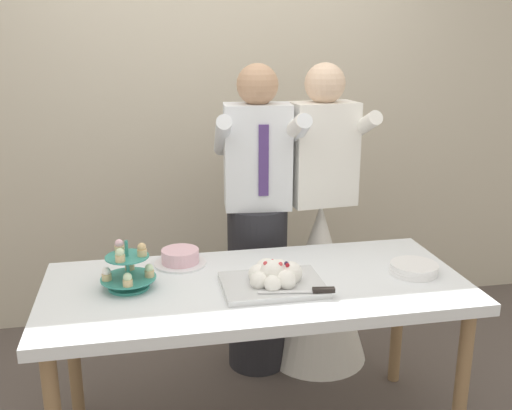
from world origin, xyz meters
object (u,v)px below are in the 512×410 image
at_px(person_groom, 257,238).
at_px(person_bride, 319,262).
at_px(main_cake_tray, 274,278).
at_px(plate_stack, 414,269).
at_px(cupcake_stand, 128,271).
at_px(dessert_table, 256,298).
at_px(round_cake, 180,258).

xyz_separation_m(person_groom, person_bride, (0.35, 0.01, -0.16)).
distance_m(main_cake_tray, plate_stack, 0.64).
height_order(cupcake_stand, main_cake_tray, cupcake_stand).
height_order(dessert_table, round_cake, round_cake).
relative_size(main_cake_tray, plate_stack, 2.02).
xyz_separation_m(round_cake, person_bride, (0.79, 0.37, -0.22)).
bearing_deg(main_cake_tray, dessert_table, 135.19).
bearing_deg(person_groom, dessert_table, -101.78).
relative_size(dessert_table, person_bride, 1.08).
bearing_deg(dessert_table, plate_stack, -3.06).
height_order(dessert_table, person_groom, person_groom).
bearing_deg(plate_stack, round_cake, 162.99).
xyz_separation_m(cupcake_stand, round_cake, (0.23, 0.23, -0.05)).
relative_size(main_cake_tray, person_groom, 0.26).
bearing_deg(dessert_table, cupcake_stand, 175.31).
relative_size(cupcake_stand, plate_stack, 1.07).
bearing_deg(dessert_table, person_groom, 78.22).
distance_m(person_groom, person_bride, 0.39).
distance_m(dessert_table, plate_stack, 0.71).
distance_m(plate_stack, person_bride, 0.74).
bearing_deg(person_groom, person_bride, 0.99).
bearing_deg(person_bride, person_groom, -179.01).
distance_m(main_cake_tray, round_cake, 0.49).
relative_size(main_cake_tray, person_bride, 0.26).
xyz_separation_m(main_cake_tray, plate_stack, (0.64, 0.02, -0.02)).
bearing_deg(person_groom, cupcake_stand, -138.42).
relative_size(dessert_table, person_groom, 1.08).
relative_size(person_groom, person_bride, 1.00).
bearing_deg(person_groom, plate_stack, -49.58).
xyz_separation_m(plate_stack, round_cake, (-1.01, 0.31, 0.01)).
bearing_deg(dessert_table, main_cake_tray, -44.81).
bearing_deg(main_cake_tray, plate_stack, 2.22).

